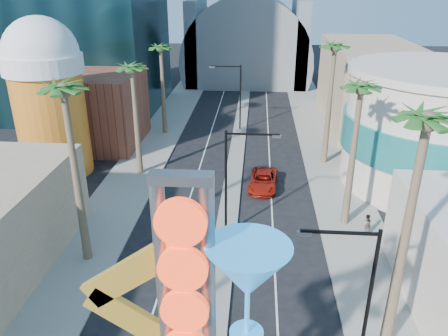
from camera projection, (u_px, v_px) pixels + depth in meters
sidewalk_west at (148, 154)px, 46.75m from camera, size 5.00×100.00×0.15m
sidewalk_east at (327, 159)px, 45.41m from camera, size 5.00×100.00×0.15m
median at (238, 146)px, 48.82m from camera, size 1.60×84.00×0.15m
brick_filler_west at (94, 109)px, 48.37m from camera, size 10.00×10.00×8.00m
filler_east at (369, 85)px, 54.84m from camera, size 10.00×20.00×10.00m
beer_mug at (47, 92)px, 39.59m from camera, size 7.00×7.00×14.50m
turquoise_building at (439, 129)px, 38.17m from camera, size 16.60×16.60×10.60m
canopy at (247, 57)px, 78.16m from camera, size 22.00×16.00×22.00m
neon_sign at (213, 325)px, 13.86m from camera, size 6.53×2.60×12.55m
streetlight_0 at (234, 173)px, 30.41m from camera, size 3.79×0.25×8.00m
streetlight_1 at (236, 91)px, 52.41m from camera, size 3.79×0.25×8.00m
streetlight_2 at (359, 292)px, 19.04m from camera, size 3.45×0.25×8.00m
palm_1 at (65, 103)px, 25.05m from camera, size 2.40×2.40×12.70m
palm_2 at (132, 76)px, 38.37m from camera, size 2.40×2.40×11.20m
palm_3 at (161, 54)px, 49.33m from camera, size 2.40×2.40×11.20m
palm_5 at (424, 139)px, 18.12m from camera, size 2.40×2.40×13.20m
palm_6 at (360, 98)px, 29.62m from camera, size 2.40×2.40×11.70m
palm_7 at (334, 55)px, 40.22m from camera, size 2.40×2.40×12.70m
red_pickup at (263, 181)px, 39.08m from camera, size 2.78×5.33×1.43m
pedestrian_b at (366, 224)px, 31.75m from camera, size 0.82×0.66×1.57m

